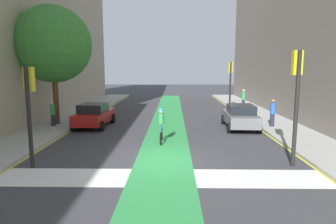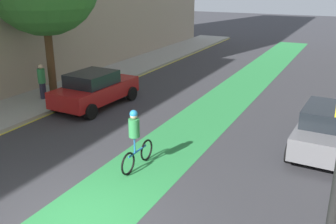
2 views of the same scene
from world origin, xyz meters
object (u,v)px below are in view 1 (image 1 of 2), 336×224
at_px(car_red_left_far, 94,115).
at_px(cyclist_in_lane, 161,125).
at_px(street_tree_near, 53,44).
at_px(traffic_signal_far_right, 230,77).
at_px(pedestrian_sidewalk_right_b, 273,112).
at_px(traffic_signal_near_left, 29,97).
at_px(traffic_signal_near_right, 297,86).
at_px(car_grey_right_far, 240,116).
at_px(pedestrian_sidewalk_right_a, 243,99).
at_px(pedestrian_sidewalk_left_a, 53,113).

xyz_separation_m(car_red_left_far, cyclist_in_lane, (4.68, -4.29, 0.17)).
bearing_deg(car_red_left_far, street_tree_near, 176.04).
xyz_separation_m(traffic_signal_far_right, street_tree_near, (-13.02, -7.10, 2.33)).
bearing_deg(street_tree_near, pedestrian_sidewalk_right_b, -2.51).
bearing_deg(pedestrian_sidewalk_right_b, traffic_signal_far_right, 99.74).
relative_size(traffic_signal_near_left, car_red_left_far, 0.92).
bearing_deg(traffic_signal_near_right, car_red_left_far, 142.49).
relative_size(car_grey_right_far, pedestrian_sidewalk_right_a, 2.37).
relative_size(cyclist_in_lane, street_tree_near, 0.24).
bearing_deg(street_tree_near, traffic_signal_far_right, 28.61).
distance_m(car_grey_right_far, cyclist_in_lane, 6.29).
distance_m(cyclist_in_lane, pedestrian_sidewalk_right_a, 14.44).
relative_size(car_red_left_far, car_grey_right_far, 1.00).
bearing_deg(pedestrian_sidewalk_left_a, traffic_signal_near_left, -73.03).
bearing_deg(traffic_signal_near_left, pedestrian_sidewalk_right_a, 53.49).
distance_m(traffic_signal_near_right, street_tree_near, 15.18).
relative_size(traffic_signal_near_right, pedestrian_sidewalk_right_a, 2.54).
distance_m(car_red_left_far, car_grey_right_far, 9.68).
xyz_separation_m(traffic_signal_near_left, pedestrian_sidewalk_right_a, (12.14, 16.40, -1.70)).
bearing_deg(pedestrian_sidewalk_right_a, traffic_signal_far_right, -147.55).
height_order(traffic_signal_far_right, car_grey_right_far, traffic_signal_far_right).
xyz_separation_m(cyclist_in_lane, pedestrian_sidewalk_left_a, (-7.26, 3.77, -0.01)).
bearing_deg(pedestrian_sidewalk_left_a, pedestrian_sidewalk_right_b, 0.26).
height_order(car_grey_right_far, pedestrian_sidewalk_right_b, pedestrian_sidewalk_right_b).
height_order(traffic_signal_near_right, street_tree_near, street_tree_near).
distance_m(car_red_left_far, street_tree_near, 5.32).
xyz_separation_m(car_red_left_far, pedestrian_sidewalk_left_a, (-2.58, -0.51, 0.16)).
xyz_separation_m(traffic_signal_near_left, traffic_signal_far_right, (10.66, 15.46, 0.33)).
bearing_deg(pedestrian_sidewalk_left_a, cyclist_in_lane, -27.46).
relative_size(traffic_signal_far_right, pedestrian_sidewalk_left_a, 2.77).
distance_m(traffic_signal_near_right, pedestrian_sidewalk_right_b, 7.80).
bearing_deg(traffic_signal_near_right, pedestrian_sidewalk_right_a, 83.68).
distance_m(pedestrian_sidewalk_right_b, street_tree_near, 15.01).
bearing_deg(cyclist_in_lane, traffic_signal_near_left, -141.63).
xyz_separation_m(traffic_signal_near_left, car_red_left_far, (0.24, 8.18, -1.97)).
xyz_separation_m(traffic_signal_near_left, pedestrian_sidewalk_right_b, (11.99, 7.73, -1.71)).
height_order(car_red_left_far, pedestrian_sidewalk_right_a, pedestrian_sidewalk_right_a).
relative_size(car_red_left_far, pedestrian_sidewalk_right_b, 2.40).
bearing_deg(traffic_signal_near_right, pedestrian_sidewalk_left_a, 150.25).
xyz_separation_m(traffic_signal_near_right, street_tree_near, (-12.73, 7.96, 2.24)).
bearing_deg(pedestrian_sidewalk_left_a, traffic_signal_near_right, -29.75).
xyz_separation_m(cyclist_in_lane, pedestrian_sidewalk_right_b, (7.07, 3.84, 0.09)).
xyz_separation_m(traffic_signal_near_right, pedestrian_sidewalk_right_a, (1.77, 16.00, -2.12)).
height_order(pedestrian_sidewalk_right_a, pedestrian_sidewalk_left_a, pedestrian_sidewalk_right_a).
relative_size(traffic_signal_far_right, pedestrian_sidewalk_right_b, 2.50).
height_order(traffic_signal_near_right, pedestrian_sidewalk_right_b, traffic_signal_near_right).
bearing_deg(traffic_signal_near_left, street_tree_near, 105.75).
distance_m(traffic_signal_near_right, cyclist_in_lane, 6.84).
distance_m(car_red_left_far, cyclist_in_lane, 6.35).
xyz_separation_m(traffic_signal_far_right, cyclist_in_lane, (-5.74, -11.57, -2.14)).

